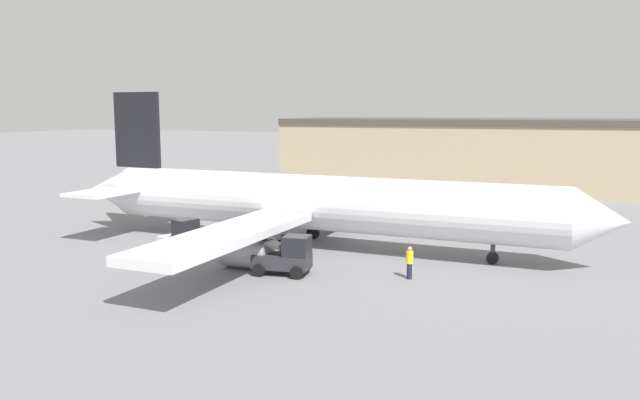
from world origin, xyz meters
TOP-DOWN VIEW (x-y plane):
  - ground_plane at (0.00, 0.00)m, footprint 400.00×400.00m
  - terminal_building at (13.18, 39.21)m, footprint 61.61×17.00m
  - airplane at (-0.92, 0.03)m, footprint 38.15×32.67m
  - ground_crew_worker at (7.40, -5.48)m, footprint 0.39×0.39m
  - baggage_tug at (-7.28, -5.36)m, footprint 2.90×2.48m
  - belt_loader_truck at (0.81, -7.14)m, footprint 3.29×2.12m

SIDE VIEW (x-z plane):
  - ground_plane at x=0.00m, z-range 0.00..0.00m
  - ground_crew_worker at x=7.40m, z-range 0.06..1.85m
  - belt_loader_truck at x=0.81m, z-range -0.07..2.16m
  - baggage_tug at x=-7.28m, z-range -0.14..2.24m
  - airplane at x=-0.92m, z-range -2.25..8.16m
  - terminal_building at x=13.18m, z-range 0.01..8.08m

